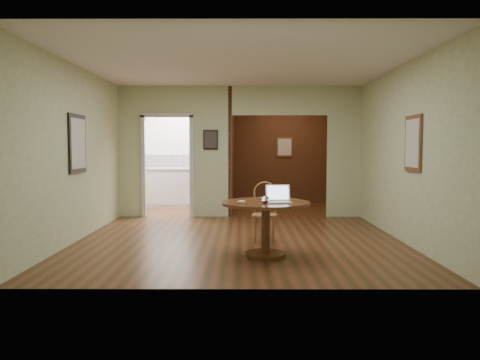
{
  "coord_description": "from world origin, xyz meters",
  "views": [
    {
      "loc": [
        0.05,
        -7.17,
        1.44
      ],
      "look_at": [
        0.02,
        -0.2,
        0.96
      ],
      "focal_mm": 35.0,
      "sensor_mm": 36.0,
      "label": 1
    }
  ],
  "objects_px": {
    "dining_table": "(266,216)",
    "closed_laptop": "(272,198)",
    "chair": "(265,208)",
    "open_laptop": "(278,198)"
  },
  "relations": [
    {
      "from": "dining_table",
      "to": "chair",
      "type": "xyz_separation_m",
      "value": [
        0.04,
        0.99,
        -0.03
      ]
    },
    {
      "from": "chair",
      "to": "closed_laptop",
      "type": "relative_size",
      "value": 2.71
    },
    {
      "from": "open_laptop",
      "to": "closed_laptop",
      "type": "xyz_separation_m",
      "value": [
        -0.06,
        0.37,
        -0.05
      ]
    },
    {
      "from": "open_laptop",
      "to": "closed_laptop",
      "type": "relative_size",
      "value": 1.0
    },
    {
      "from": "dining_table",
      "to": "open_laptop",
      "type": "height_order",
      "value": "open_laptop"
    },
    {
      "from": "open_laptop",
      "to": "closed_laptop",
      "type": "bearing_deg",
      "value": 94.32
    },
    {
      "from": "chair",
      "to": "open_laptop",
      "type": "distance_m",
      "value": 1.1
    },
    {
      "from": "dining_table",
      "to": "closed_laptop",
      "type": "bearing_deg",
      "value": 71.81
    },
    {
      "from": "dining_table",
      "to": "closed_laptop",
      "type": "xyz_separation_m",
      "value": [
        0.1,
        0.31,
        0.2
      ]
    },
    {
      "from": "dining_table",
      "to": "chair",
      "type": "relative_size",
      "value": 1.27
    }
  ]
}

